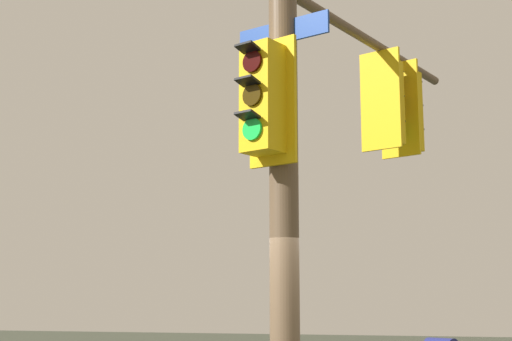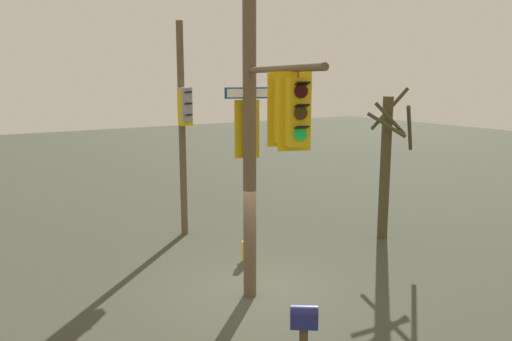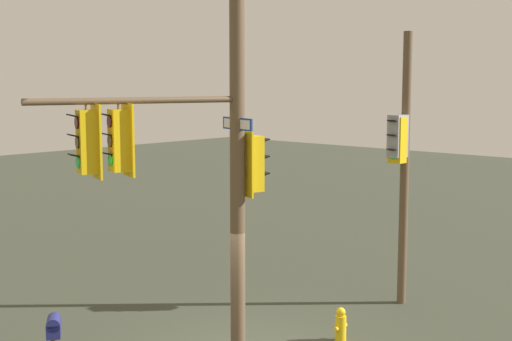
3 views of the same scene
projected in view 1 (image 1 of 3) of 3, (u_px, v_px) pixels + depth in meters
name	position (u px, v px, depth m)	size (l,w,h in m)	color
main_signal_pole_assembly	(309.00, 54.00, 8.36)	(4.60, 3.68, 8.95)	brown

